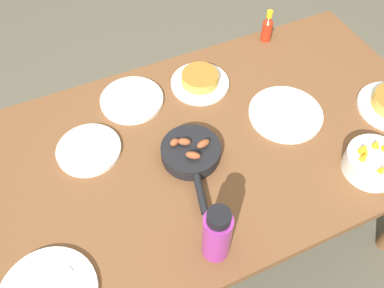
% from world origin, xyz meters
% --- Properties ---
extents(ground_plane, '(14.00, 14.00, 0.00)m').
position_xyz_m(ground_plane, '(0.00, 0.00, 0.00)').
color(ground_plane, '#565142').
extents(dining_table, '(1.81, 0.92, 0.76)m').
position_xyz_m(dining_table, '(0.00, 0.00, 0.67)').
color(dining_table, brown).
rests_on(dining_table, ground_plane).
extents(skillet, '(0.20, 0.33, 0.08)m').
position_xyz_m(skillet, '(-0.02, -0.03, 0.79)').
color(skillet, black).
rests_on(skillet, dining_table).
extents(frittata_plate_side, '(0.22, 0.22, 0.06)m').
position_xyz_m(frittata_plate_side, '(0.16, 0.27, 0.78)').
color(frittata_plate_side, silver).
rests_on(frittata_plate_side, dining_table).
extents(empty_plate_far_left, '(0.27, 0.27, 0.02)m').
position_xyz_m(empty_plate_far_left, '(0.37, 0.00, 0.77)').
color(empty_plate_far_left, silver).
rests_on(empty_plate_far_left, dining_table).
extents(empty_plate_far_right, '(0.22, 0.22, 0.02)m').
position_xyz_m(empty_plate_far_right, '(-0.32, 0.14, 0.77)').
color(empty_plate_far_right, silver).
rests_on(empty_plate_far_right, dining_table).
extents(empty_plate_mid_edge, '(0.23, 0.23, 0.02)m').
position_xyz_m(empty_plate_mid_edge, '(-0.11, 0.30, 0.77)').
color(empty_plate_mid_edge, silver).
rests_on(empty_plate_mid_edge, dining_table).
extents(fruit_bowl_mango, '(0.18, 0.18, 0.12)m').
position_xyz_m(fruit_bowl_mango, '(0.50, -0.31, 0.80)').
color(fruit_bowl_mango, silver).
rests_on(fruit_bowl_mango, dining_table).
extents(water_bottle, '(0.08, 0.08, 0.22)m').
position_xyz_m(water_bottle, '(-0.09, -0.35, 0.86)').
color(water_bottle, '#992D89').
rests_on(water_bottle, dining_table).
extents(hot_sauce_bottle, '(0.04, 0.04, 0.14)m').
position_xyz_m(hot_sauce_bottle, '(0.53, 0.40, 0.82)').
color(hot_sauce_bottle, '#B72814').
rests_on(hot_sauce_bottle, dining_table).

